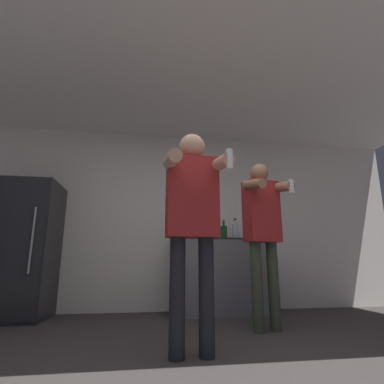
% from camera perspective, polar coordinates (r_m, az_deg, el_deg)
% --- Properties ---
extents(wall_back, '(7.00, 0.06, 2.55)m').
position_cam_1_polar(wall_back, '(4.41, -3.92, -5.12)').
color(wall_back, silver).
rests_on(wall_back, ground_plane).
extents(ceiling_slab, '(7.00, 3.13, 0.05)m').
position_cam_1_polar(ceiling_slab, '(3.60, -1.62, 19.06)').
color(ceiling_slab, silver).
rests_on(ceiling_slab, wall_back).
extents(refrigerator, '(0.75, 0.76, 1.63)m').
position_cam_1_polar(refrigerator, '(4.23, -29.72, -9.33)').
color(refrigerator, '#262628').
rests_on(refrigerator, ground_plane).
extents(counter, '(1.26, 0.62, 0.96)m').
position_cam_1_polar(counter, '(4.15, 5.02, -15.58)').
color(counter, slate).
rests_on(counter, ground_plane).
extents(bottle_green_wine, '(0.09, 0.09, 0.30)m').
position_cam_1_polar(bottle_green_wine, '(4.27, 8.29, -7.34)').
color(bottle_green_wine, silver).
rests_on(bottle_green_wine, counter).
extents(bottle_dark_rum, '(0.09, 0.09, 0.28)m').
position_cam_1_polar(bottle_dark_rum, '(4.22, 6.08, -7.61)').
color(bottle_dark_rum, '#194723').
rests_on(bottle_dark_rum, counter).
extents(bottle_amber_bourbon, '(0.07, 0.07, 0.31)m').
position_cam_1_polar(bottle_amber_bourbon, '(4.18, 3.03, -7.23)').
color(bottle_amber_bourbon, black).
rests_on(bottle_amber_bourbon, counter).
extents(bottle_tall_gin, '(0.07, 0.07, 0.30)m').
position_cam_1_polar(bottle_tall_gin, '(4.11, -2.41, -7.19)').
color(bottle_tall_gin, maroon).
rests_on(bottle_tall_gin, counter).
extents(person_woman_foreground, '(0.48, 0.50, 1.66)m').
position_cam_1_polar(person_woman_foreground, '(2.29, 0.09, -3.92)').
color(person_woman_foreground, black).
rests_on(person_woman_foreground, ground_plane).
extents(person_man_side, '(0.49, 0.48, 1.69)m').
position_cam_1_polar(person_man_side, '(3.20, 13.31, -5.97)').
color(person_man_side, '#38422D').
rests_on(person_man_side, ground_plane).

